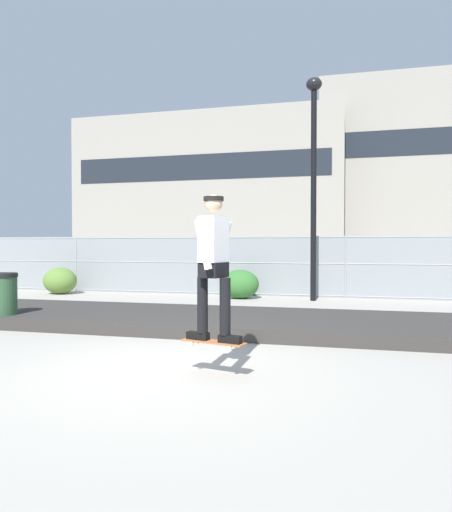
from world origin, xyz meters
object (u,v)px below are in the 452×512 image
at_px(parked_car_mid, 351,265).
at_px(shrub_center, 240,284).
at_px(street_lamp, 314,161).
at_px(trash_bin, 2,299).
at_px(skateboard, 214,342).
at_px(parked_car_near, 176,264).
at_px(shrub_left, 60,281).
at_px(skater, 214,258).

xyz_separation_m(parked_car_mid, shrub_center, (-3.22, -4.10, -0.41)).
height_order(street_lamp, trash_bin, street_lamp).
bearing_deg(skateboard, trash_bin, 154.67).
distance_m(street_lamp, shrub_center, 4.09).
height_order(parked_car_near, parked_car_mid, same).
bearing_deg(parked_car_mid, shrub_left, -155.12).
xyz_separation_m(shrub_center, trash_bin, (-3.49, -5.66, 0.09)).
height_order(parked_car_near, shrub_left, parked_car_near).
relative_size(skateboard, parked_car_mid, 0.18).
bearing_deg(shrub_center, shrub_left, -178.77).
xyz_separation_m(skater, parked_car_near, (-4.82, 11.90, -0.57)).
bearing_deg(street_lamp, parked_car_near, 144.61).
relative_size(skateboard, trash_bin, 0.80).
bearing_deg(parked_car_near, skater, -67.96).
bearing_deg(trash_bin, shrub_center, 58.30).
bearing_deg(shrub_center, street_lamp, -0.10).
xyz_separation_m(street_lamp, parked_car_near, (-5.54, 3.93, -3.10)).
height_order(street_lamp, parked_car_near, street_lamp).
bearing_deg(shrub_center, parked_car_mid, 51.88).
xyz_separation_m(street_lamp, shrub_left, (-8.01, -0.12, -3.51)).
distance_m(skateboard, trash_bin, 5.40).
xyz_separation_m(skateboard, shrub_center, (-1.39, 7.97, 0.02)).
xyz_separation_m(skater, shrub_left, (-7.29, 7.84, -0.99)).
distance_m(skater, shrub_center, 8.14).
xyz_separation_m(street_lamp, parked_car_mid, (1.11, 4.11, -3.10)).
distance_m(parked_car_mid, shrub_center, 5.23).
bearing_deg(street_lamp, shrub_left, -179.12).
height_order(skateboard, shrub_center, shrub_center).
distance_m(shrub_center, trash_bin, 6.65).
bearing_deg(parked_car_near, parked_car_mid, 1.48).
xyz_separation_m(street_lamp, shrub_center, (-2.11, 0.00, -3.51)).
height_order(skateboard, parked_car_near, parked_car_near).
bearing_deg(shrub_center, skater, -80.12).
xyz_separation_m(skateboard, parked_car_near, (-4.82, 11.90, 0.43)).
bearing_deg(skateboard, parked_car_mid, 81.37).
distance_m(parked_car_mid, shrub_left, 10.06).
distance_m(street_lamp, parked_car_near, 7.47).
height_order(skater, shrub_left, skater).
bearing_deg(parked_car_near, skateboard, -67.96).
bearing_deg(skater, parked_car_mid, 81.37).
bearing_deg(shrub_left, skater, -47.09).
xyz_separation_m(skater, shrub_center, (-1.39, 7.97, -0.98)).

